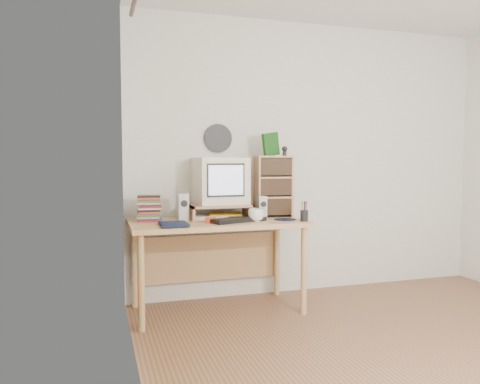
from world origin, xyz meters
TOP-DOWN VIEW (x-y plane):
  - floor at (0.00, 0.00)m, footprint 3.50×3.50m
  - back_wall at (0.00, 1.75)m, footprint 3.50×0.00m
  - left_wall at (-1.75, 0.00)m, footprint 0.00×3.50m
  - curtain at (-1.71, 0.48)m, footprint 0.00×2.20m
  - wall_disc at (-0.93, 1.73)m, footprint 0.25×0.02m
  - desk at (-1.03, 1.44)m, footprint 1.40×0.70m
  - monitor_riser at (-0.98, 1.48)m, footprint 0.52×0.30m
  - crt_monitor at (-0.96, 1.53)m, footprint 0.44×0.44m
  - speaker_left at (-1.30, 1.44)m, footprint 0.08×0.08m
  - speaker_right at (-0.63, 1.41)m, footprint 0.07×0.07m
  - keyboard at (-0.89, 1.24)m, footprint 0.48×0.29m
  - dvd_stack at (-1.56, 1.47)m, footprint 0.19×0.14m
  - cd_rack at (-0.50, 1.48)m, footprint 0.33×0.20m
  - mug at (-0.75, 1.23)m, footprint 0.13×0.13m
  - diary at (-1.52, 1.17)m, footprint 0.26×0.19m
  - mousepad at (-0.49, 1.25)m, footprint 0.20×0.20m
  - pen_cup at (-0.38, 1.13)m, footprint 0.08×0.08m
  - papers at (-1.01, 1.51)m, footprint 0.35×0.29m
  - red_box at (-1.12, 1.25)m, footprint 0.09×0.06m
  - game_box at (-0.53, 1.49)m, footprint 0.16×0.08m
  - webcam at (-0.41, 1.46)m, footprint 0.05×0.05m

SIDE VIEW (x-z plane):
  - floor at x=0.00m, z-range 0.00..0.00m
  - desk at x=-1.03m, z-range 0.24..0.99m
  - mousepad at x=-0.49m, z-range 0.75..0.75m
  - keyboard at x=-0.89m, z-range 0.75..0.78m
  - red_box at x=-1.12m, z-range 0.75..0.79m
  - papers at x=-1.01m, z-range 0.75..0.79m
  - diary at x=-1.52m, z-range 0.75..0.80m
  - mug at x=-0.75m, z-range 0.75..0.85m
  - pen_cup at x=-0.38m, z-range 0.75..0.87m
  - speaker_right at x=-0.63m, z-range 0.75..0.94m
  - monitor_riser at x=-0.98m, z-range 0.78..0.90m
  - speaker_left at x=-1.30m, z-range 0.75..0.97m
  - dvd_stack at x=-1.56m, z-range 0.75..1.00m
  - cd_rack at x=-0.50m, z-range 0.75..1.28m
  - crt_monitor at x=-0.96m, z-range 0.87..1.26m
  - curtain at x=-1.71m, z-range 0.05..2.25m
  - back_wall at x=0.00m, z-range -0.50..3.00m
  - left_wall at x=-1.75m, z-range -0.50..3.00m
  - webcam at x=-0.41m, z-range 1.28..1.36m
  - game_box at x=-0.53m, z-range 1.28..1.47m
  - wall_disc at x=-0.93m, z-range 1.30..1.55m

